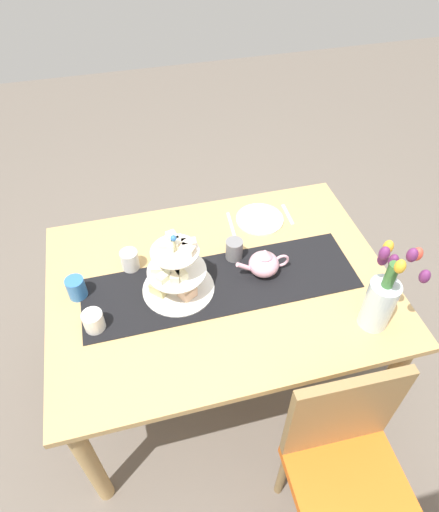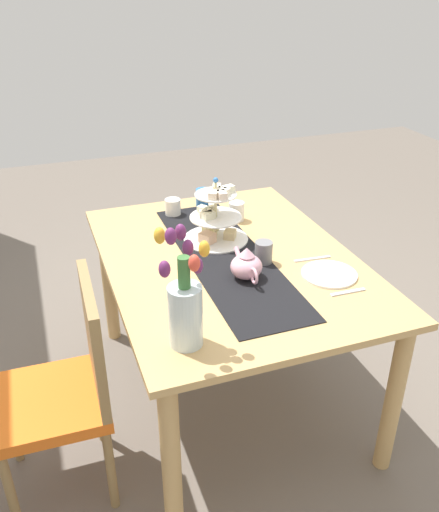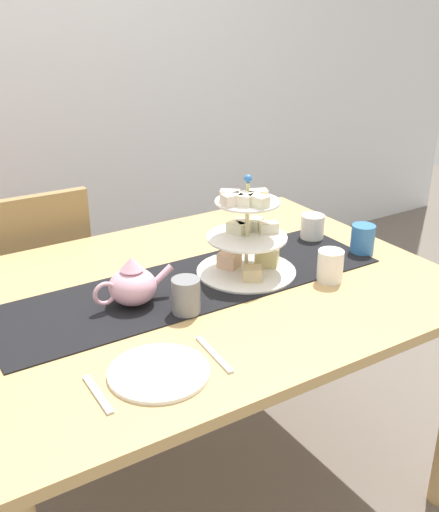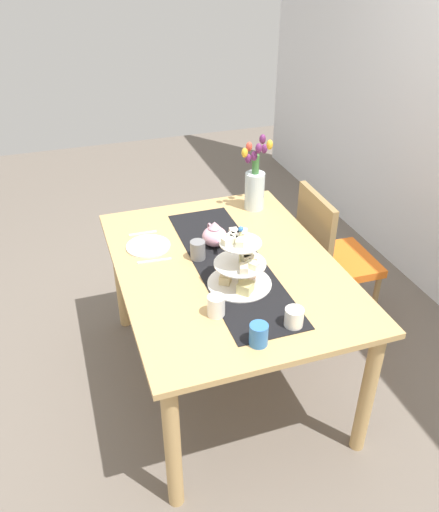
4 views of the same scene
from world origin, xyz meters
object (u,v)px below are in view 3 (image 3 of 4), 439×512
(dining_table, at_px, (195,320))
(fork_left, at_px, (98,394))
(chair_left, at_px, (31,291))
(mug_orange, at_px, (363,239))
(mug_white_text, at_px, (330,266))
(knife_left, at_px, (214,354))
(tiered_cake_stand, at_px, (248,240))
(cream_jug, at_px, (312,227))
(mug_grey, at_px, (186,296))
(teapot, at_px, (132,285))
(dinner_plate_left, at_px, (159,372))

(dining_table, bearing_deg, fork_left, -142.35)
(chair_left, distance_m, mug_orange, 1.24)
(mug_white_text, bearing_deg, dining_table, 154.21)
(chair_left, bearing_deg, knife_left, -82.57)
(tiered_cake_stand, height_order, cream_jug, tiered_cake_stand)
(tiered_cake_stand, xyz_separation_m, mug_grey, (-0.28, -0.12, -0.05))
(tiered_cake_stand, distance_m, cream_jug, 0.37)
(fork_left, bearing_deg, teapot, 54.44)
(dining_table, height_order, chair_left, chair_left)
(tiered_cake_stand, distance_m, mug_grey, 0.31)
(dinner_plate_left, xyz_separation_m, mug_white_text, (0.64, 0.16, 0.04))
(dining_table, distance_m, mug_grey, 0.22)
(fork_left, height_order, mug_grey, mug_grey)
(cream_jug, xyz_separation_m, knife_left, (-0.67, -0.44, -0.04))
(fork_left, relative_size, mug_orange, 1.58)
(tiered_cake_stand, height_order, mug_white_text, tiered_cake_stand)
(dinner_plate_left, distance_m, mug_orange, 0.91)
(knife_left, bearing_deg, teapot, 98.92)
(teapot, relative_size, mug_grey, 2.51)
(chair_left, distance_m, tiered_cake_stand, 0.96)
(tiered_cake_stand, bearing_deg, fork_left, -151.48)
(knife_left, xyz_separation_m, mug_orange, (0.73, 0.26, 0.04))
(chair_left, distance_m, fork_left, 1.13)
(cream_jug, relative_size, mug_white_text, 0.89)
(knife_left, bearing_deg, dinner_plate_left, 180.00)
(dining_table, relative_size, mug_grey, 15.19)
(dining_table, bearing_deg, knife_left, -113.00)
(chair_left, bearing_deg, mug_grey, -77.89)
(chair_left, height_order, mug_white_text, chair_left)
(tiered_cake_stand, distance_m, knife_left, 0.48)
(chair_left, bearing_deg, mug_white_text, -55.42)
(chair_left, relative_size, teapot, 3.82)
(mug_orange, bearing_deg, cream_jug, 107.53)
(dining_table, xyz_separation_m, teapot, (-0.19, 0.00, 0.17))
(fork_left, xyz_separation_m, knife_left, (0.29, 0.00, 0.00))
(tiered_cake_stand, bearing_deg, mug_white_text, -45.20)
(fork_left, bearing_deg, mug_grey, 32.42)
(tiered_cake_stand, relative_size, mug_orange, 3.20)
(knife_left, bearing_deg, mug_white_text, 17.79)
(chair_left, relative_size, mug_grey, 9.58)
(knife_left, relative_size, mug_white_text, 1.79)
(teapot, relative_size, cream_jug, 2.80)
(cream_jug, xyz_separation_m, mug_white_text, (-0.17, -0.28, 0.01))
(cream_jug, height_order, fork_left, cream_jug)
(dinner_plate_left, relative_size, mug_orange, 2.42)
(knife_left, distance_m, mug_grey, 0.22)
(knife_left, bearing_deg, cream_jug, 33.47)
(tiered_cake_stand, xyz_separation_m, mug_white_text, (0.17, -0.17, -0.06))
(cream_jug, distance_m, dinner_plate_left, 0.93)
(dinner_plate_left, relative_size, mug_white_text, 2.42)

